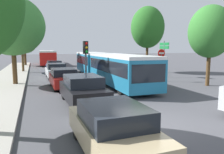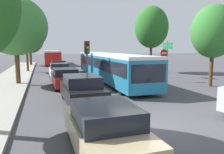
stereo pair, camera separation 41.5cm
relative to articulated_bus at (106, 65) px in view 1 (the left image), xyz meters
The scene contains 17 objects.
ground_plane 12.10m from the articulated_bus, 99.79° to the right, with size 200.00×200.00×0.00m, color #47474C.
kerb_strip_left 9.79m from the articulated_bus, 151.37° to the left, with size 3.20×42.99×0.14m, color #9E998E.
articulated_bus is the anchor object (origin of this frame).
city_bus_rear 21.52m from the articulated_bus, 100.68° to the left, with size 2.76×11.33×2.43m.
queued_car_tan 14.15m from the articulated_bus, 107.39° to the right, with size 1.78×4.07×1.40m.
queued_car_black 8.74m from the articulated_bus, 116.21° to the right, with size 1.91×4.36×1.51m.
queued_car_red 5.08m from the articulated_bus, 146.58° to the right, with size 1.82×4.15×1.43m.
queued_car_silver 5.13m from the articulated_bus, 145.75° to the left, with size 1.83×4.17×1.44m.
queued_car_blue 9.37m from the articulated_bus, 114.50° to the left, with size 1.75×3.99×1.38m.
traffic_light 4.72m from the articulated_bus, 126.23° to the right, with size 0.37×0.39×3.40m.
no_entry_sign 4.94m from the articulated_bus, 30.61° to the right, with size 0.70×0.08×2.82m.
direction_sign_post 6.09m from the articulated_bus, ahead, with size 0.19×1.40×3.60m.
tree_left_mid 8.29m from the articulated_bus, behind, with size 4.89×4.89×6.84m.
tree_left_far 12.41m from the articulated_bus, 128.65° to the left, with size 4.84×4.84×7.08m.
tree_left_distant 21.25m from the articulated_bus, 110.85° to the left, with size 4.44×4.44×6.83m.
tree_right_near 8.99m from the articulated_bus, 40.72° to the right, with size 3.26×3.26×6.13m.
tree_right_mid 8.74m from the articulated_bus, 33.13° to the left, with size 3.92×3.92×7.74m.
Camera 1 is at (-4.15, -7.06, 2.92)m, focal length 35.00 mm.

